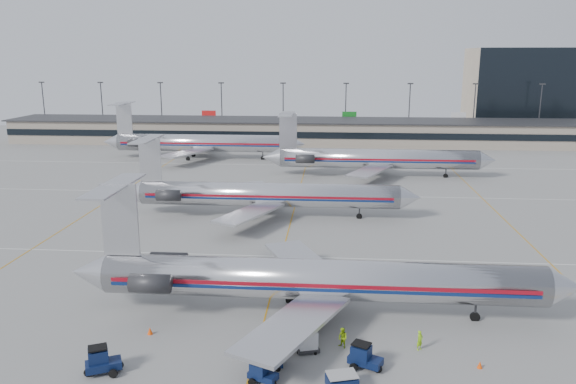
# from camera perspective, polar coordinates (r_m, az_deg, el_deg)

# --- Properties ---
(ground) EXTENTS (260.00, 260.00, 0.00)m
(ground) POSITION_cam_1_polar(r_m,az_deg,el_deg) (55.66, -1.64, -10.09)
(ground) COLOR gray
(ground) RESTS_ON ground
(apron_markings) EXTENTS (160.00, 0.15, 0.02)m
(apron_markings) POSITION_cam_1_polar(r_m,az_deg,el_deg) (64.89, -0.67, -6.56)
(apron_markings) COLOR silver
(apron_markings) RESTS_ON ground
(terminal) EXTENTS (162.00, 17.00, 6.25)m
(terminal) POSITION_cam_1_polar(r_m,az_deg,el_deg) (149.99, 2.47, 6.18)
(terminal) COLOR gray
(terminal) RESTS_ON ground
(light_mast_row) EXTENTS (163.60, 0.40, 15.28)m
(light_mast_row) POSITION_cam_1_polar(r_m,az_deg,el_deg) (163.36, 2.68, 8.70)
(light_mast_row) COLOR #38383D
(light_mast_row) RESTS_ON ground
(distant_building) EXTENTS (30.00, 20.00, 25.00)m
(distant_building) POSITION_cam_1_polar(r_m,az_deg,el_deg) (187.59, 22.45, 9.53)
(distant_building) COLOR tan
(distant_building) RESTS_ON ground
(jet_foreground) EXTENTS (44.86, 26.42, 11.74)m
(jet_foreground) POSITION_cam_1_polar(r_m,az_deg,el_deg) (49.75, 2.26, -8.80)
(jet_foreground) COLOR silver
(jet_foreground) RESTS_ON ground
(jet_second_row) EXTENTS (43.13, 25.40, 11.29)m
(jet_second_row) POSITION_cam_1_polar(r_m,az_deg,el_deg) (80.05, -2.61, -0.23)
(jet_second_row) COLOR silver
(jet_second_row) RESTS_ON ground
(jet_third_row) EXTENTS (44.19, 27.18, 12.08)m
(jet_third_row) POSITION_cam_1_polar(r_m,az_deg,el_deg) (108.40, 8.65, 3.39)
(jet_third_row) COLOR silver
(jet_third_row) RESTS_ON ground
(jet_back_row) EXTENTS (45.95, 28.26, 12.56)m
(jet_back_row) POSITION_cam_1_polar(r_m,az_deg,el_deg) (127.85, -9.00, 4.97)
(jet_back_row) COLOR silver
(jet_back_row) RESTS_ON ground
(tug_left) EXTENTS (2.81, 2.21, 2.04)m
(tug_left) POSITION_cam_1_polar(r_m,az_deg,el_deg) (44.41, -18.45, -15.99)
(tug_left) COLOR #0B173D
(tug_left) RESTS_ON ground
(tug_center) EXTENTS (2.27, 1.74, 1.66)m
(tug_center) POSITION_cam_1_polar(r_m,az_deg,el_deg) (41.40, -2.74, -17.84)
(tug_center) COLOR #0B173D
(tug_center) RESTS_ON ground
(tug_right) EXTENTS (2.72, 2.14, 1.98)m
(tug_right) POSITION_cam_1_polar(r_m,az_deg,el_deg) (43.25, 7.68, -16.26)
(tug_right) COLOR #0B173D
(tug_right) RESTS_ON ground
(cart_inner) EXTENTS (2.36, 1.92, 1.17)m
(cart_inner) POSITION_cam_1_polar(r_m,az_deg,el_deg) (40.85, 5.49, -18.59)
(cart_inner) COLOR #0B173D
(cart_inner) RESTS_ON ground
(cart_outer) EXTENTS (2.27, 1.72, 1.18)m
(cart_outer) POSITION_cam_1_polar(r_m,az_deg,el_deg) (43.21, -1.99, -16.58)
(cart_outer) COLOR #0B173D
(cart_outer) RESTS_ON ground
(uld_container) EXTENTS (2.03, 1.84, 1.79)m
(uld_container) POSITION_cam_1_polar(r_m,az_deg,el_deg) (45.08, 1.98, -14.82)
(uld_container) COLOR #2D2D30
(uld_container) RESTS_ON ground
(belt_loader) EXTENTS (4.76, 2.34, 2.43)m
(belt_loader) POSITION_cam_1_polar(r_m,az_deg,el_deg) (48.70, 0.79, -12.86)
(belt_loader) COLOR #989898
(belt_loader) RESTS_ON ground
(ramp_worker_near) EXTENTS (0.69, 0.67, 1.59)m
(ramp_worker_near) POSITION_cam_1_polar(r_m,az_deg,el_deg) (46.41, 13.24, -14.46)
(ramp_worker_near) COLOR #92DB14
(ramp_worker_near) RESTS_ON ground
(ramp_worker_far) EXTENTS (1.01, 1.01, 1.65)m
(ramp_worker_far) POSITION_cam_1_polar(r_m,az_deg,el_deg) (45.75, 5.58, -14.53)
(ramp_worker_far) COLOR #A3D414
(ramp_worker_far) RESTS_ON ground
(cone_right) EXTENTS (0.52, 0.52, 0.54)m
(cone_right) POSITION_cam_1_polar(r_m,az_deg,el_deg) (45.44, 18.91, -16.27)
(cone_right) COLOR #FD4A08
(cone_right) RESTS_ON ground
(cone_left) EXTENTS (0.48, 0.48, 0.61)m
(cone_left) POSITION_cam_1_polar(r_m,az_deg,el_deg) (49.07, -13.84, -13.53)
(cone_left) COLOR #FD4A08
(cone_left) RESTS_ON ground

